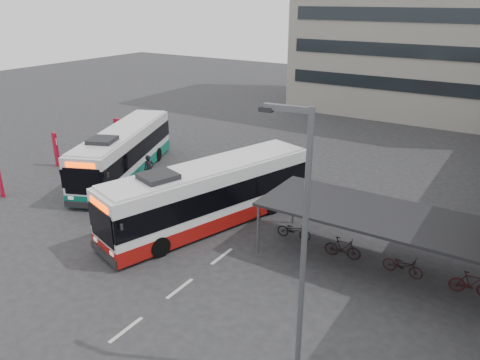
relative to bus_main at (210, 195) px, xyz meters
The scene contains 9 objects.
ground 2.93m from the bus_main, 93.03° to the right, with size 120.00×120.00×0.00m, color #28282B.
bike_shelter 8.34m from the bus_main, ahead, with size 10.00×4.00×2.54m.
road_markings 6.15m from the bus_main, 66.44° to the right, with size 0.15×7.60×0.01m.
bus_main is the anchor object (origin of this frame).
bus_teal 9.33m from the bus_main, 163.13° to the left, with size 6.76×11.47×3.38m.
pedestrian 7.19m from the bus_main, 158.82° to the left, with size 0.66×0.44×1.82m, color black.
lamp_post 11.33m from the bus_main, 40.17° to the right, with size 1.50×0.38×8.53m.
sign_totem_mid 14.36m from the bus_main, behind, with size 0.52×0.26×2.40m.
sign_totem_north 14.24m from the bus_main, 155.19° to the left, with size 0.57×0.21×2.61m.
Camera 1 is at (13.23, -15.21, 11.08)m, focal length 35.00 mm.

